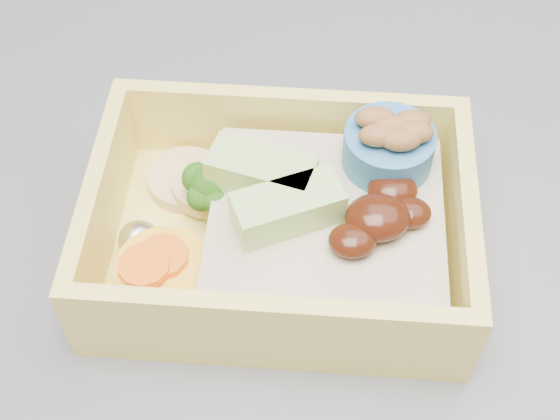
{
  "coord_description": "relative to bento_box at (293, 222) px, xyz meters",
  "views": [
    {
      "loc": [
        -0.14,
        -0.25,
        1.26
      ],
      "look_at": [
        -0.13,
        -0.02,
        0.96
      ],
      "focal_mm": 50.0,
      "sensor_mm": 36.0,
      "label": 1
    }
  ],
  "objects": [
    {
      "name": "bento_box",
      "position": [
        0.0,
        0.0,
        0.0
      ],
      "size": [
        0.2,
        0.15,
        0.07
      ],
      "rotation": [
        0.0,
        0.0,
        -0.11
      ],
      "color": "#FDE568",
      "rests_on": "island"
    }
  ]
}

